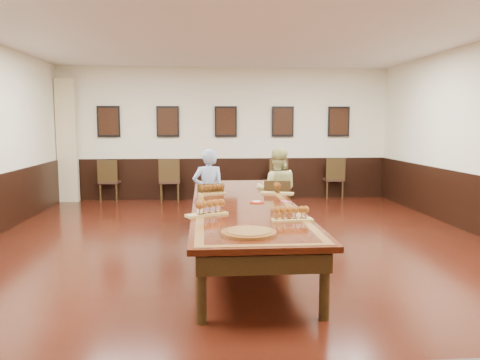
{
  "coord_description": "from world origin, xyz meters",
  "views": [
    {
      "loc": [
        -0.55,
        -6.49,
        1.84
      ],
      "look_at": [
        0.0,
        0.5,
        1.0
      ],
      "focal_mm": 35.0,
      "sensor_mm": 36.0,
      "label": 1
    }
  ],
  "objects": [
    {
      "name": "floor",
      "position": [
        0.0,
        0.0,
        -0.01
      ],
      "size": [
        8.0,
        10.0,
        0.02
      ],
      "primitive_type": "cube",
      "color": "black",
      "rests_on": "ground"
    },
    {
      "name": "ceiling",
      "position": [
        0.0,
        0.0,
        3.21
      ],
      "size": [
        8.0,
        10.0,
        0.02
      ],
      "primitive_type": "cube",
      "color": "white",
      "rests_on": "floor"
    },
    {
      "name": "wall_back",
      "position": [
        0.0,
        5.01,
        1.6
      ],
      "size": [
        8.0,
        0.02,
        3.2
      ],
      "primitive_type": "cube",
      "color": "#F1EECA",
      "rests_on": "floor"
    },
    {
      "name": "wall_front",
      "position": [
        0.0,
        -5.01,
        1.6
      ],
      "size": [
        8.0,
        0.02,
        3.2
      ],
      "primitive_type": "cube",
      "color": "#F1EECA",
      "rests_on": "floor"
    },
    {
      "name": "chair_man",
      "position": [
        -0.46,
        1.06,
        0.45
      ],
      "size": [
        0.47,
        0.5,
        0.9
      ],
      "primitive_type": null,
      "rotation": [
        0.0,
        0.0,
        3.25
      ],
      "color": "#301D15",
      "rests_on": "floor"
    },
    {
      "name": "chair_woman",
      "position": [
        0.68,
        1.18,
        0.46
      ],
      "size": [
        0.5,
        0.53,
        0.92
      ],
      "primitive_type": null,
      "rotation": [
        0.0,
        0.0,
        2.99
      ],
      "color": "#301D15",
      "rests_on": "floor"
    },
    {
      "name": "spare_chair_a",
      "position": [
        -2.79,
        4.84,
        0.5
      ],
      "size": [
        0.49,
        0.53,
        0.99
      ],
      "primitive_type": null,
      "rotation": [
        0.0,
        0.0,
        3.08
      ],
      "color": "#301D15",
      "rests_on": "floor"
    },
    {
      "name": "spare_chair_b",
      "position": [
        -1.36,
        4.65,
        0.51
      ],
      "size": [
        0.5,
        0.54,
        1.03
      ],
      "primitive_type": null,
      "rotation": [
        0.0,
        0.0,
        3.18
      ],
      "color": "#301D15",
      "rests_on": "floor"
    },
    {
      "name": "spare_chair_c",
      "position": [
        1.19,
        4.71,
        0.51
      ],
      "size": [
        0.59,
        0.62,
        1.01
      ],
      "primitive_type": null,
      "rotation": [
        0.0,
        0.0,
        3.39
      ],
      "color": "#301D15",
      "rests_on": "floor"
    },
    {
      "name": "spare_chair_d",
      "position": [
        2.66,
        4.84,
        0.51
      ],
      "size": [
        0.48,
        0.53,
        1.01
      ],
      "primitive_type": null,
      "rotation": [
        0.0,
        0.0,
        3.16
      ],
      "color": "#301D15",
      "rests_on": "floor"
    },
    {
      "name": "person_man",
      "position": [
        -0.47,
        1.15,
        0.72
      ],
      "size": [
        0.56,
        0.4,
        1.44
      ],
      "primitive_type": "imported",
      "rotation": [
        0.0,
        0.0,
        3.25
      ],
      "color": "#4D76C1",
      "rests_on": "floor"
    },
    {
      "name": "person_woman",
      "position": [
        0.69,
        1.28,
        0.72
      ],
      "size": [
        0.79,
        0.66,
        1.44
      ],
      "primitive_type": "imported",
      "rotation": [
        0.0,
        0.0,
        2.99
      ],
      "color": "#D7D987",
      "rests_on": "floor"
    },
    {
      "name": "pink_phone",
      "position": [
        0.6,
        -0.06,
        0.76
      ],
      "size": [
        0.14,
        0.15,
        0.01
      ],
      "primitive_type": "cube",
      "rotation": [
        0.0,
        0.0,
        0.64
      ],
      "color": "#EF4F98",
      "rests_on": "conference_table"
    },
    {
      "name": "curtain",
      "position": [
        -3.75,
        4.82,
        1.45
      ],
      "size": [
        0.45,
        0.18,
        2.9
      ],
      "primitive_type": "cube",
      "color": "beige",
      "rests_on": "floor"
    },
    {
      "name": "wainscoting",
      "position": [
        0.0,
        0.0,
        0.5
      ],
      "size": [
        8.0,
        10.0,
        1.0
      ],
      "color": "black",
      "rests_on": "floor"
    },
    {
      "name": "conference_table",
      "position": [
        0.0,
        0.0,
        0.61
      ],
      "size": [
        1.4,
        5.0,
        0.76
      ],
      "color": "black",
      "rests_on": "floor"
    },
    {
      "name": "posters",
      "position": [
        0.0,
        4.94,
        1.9
      ],
      "size": [
        6.14,
        0.04,
        0.74
      ],
      "color": "black",
      "rests_on": "wall_back"
    },
    {
      "name": "flight_a",
      "position": [
        -0.41,
        0.73,
        0.82
      ],
      "size": [
        0.45,
        0.26,
        0.16
      ],
      "color": "#AB8E48",
      "rests_on": "conference_table"
    },
    {
      "name": "flight_b",
      "position": [
        0.6,
        0.65,
        0.84
      ],
      "size": [
        0.52,
        0.31,
        0.19
      ],
      "color": "#AB8E48",
      "rests_on": "conference_table"
    },
    {
      "name": "flight_c",
      "position": [
        -0.5,
        -0.99,
        0.84
      ],
      "size": [
        0.53,
        0.37,
        0.19
      ],
      "color": "#AB8E48",
      "rests_on": "conference_table"
    },
    {
      "name": "flight_d",
      "position": [
        0.44,
        -1.38,
        0.83
      ],
      "size": [
        0.47,
        0.18,
        0.17
      ],
      "color": "#AB8E48",
      "rests_on": "conference_table"
    },
    {
      "name": "red_plate_grp",
      "position": [
        0.19,
        -0.11,
        0.76
      ],
      "size": [
        0.2,
        0.2,
        0.03
      ],
      "color": "#B2210B",
      "rests_on": "conference_table"
    },
    {
      "name": "carved_platter",
      "position": [
        -0.11,
        -1.98,
        0.77
      ],
      "size": [
        0.63,
        0.63,
        0.04
      ],
      "color": "#5D3112",
      "rests_on": "conference_table"
    }
  ]
}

